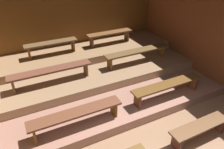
# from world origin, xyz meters

# --- Properties ---
(ground) EXTENTS (6.67, 6.09, 0.08)m
(ground) POSITION_xyz_m (0.00, 2.65, -0.04)
(ground) COLOR #997152
(wall_back) EXTENTS (6.67, 0.06, 2.78)m
(wall_back) POSITION_xyz_m (0.00, 5.32, 1.39)
(wall_back) COLOR brown
(wall_back) RESTS_ON ground
(wall_right) EXTENTS (0.06, 6.09, 2.78)m
(wall_right) POSITION_xyz_m (2.97, 2.65, 1.39)
(wall_right) COLOR brown
(wall_right) RESTS_ON ground
(platform_lower) EXTENTS (5.87, 3.89, 0.23)m
(platform_lower) POSITION_xyz_m (0.00, 3.35, 0.11)
(platform_lower) COLOR #A06E5D
(platform_lower) RESTS_ON ground
(platform_middle) EXTENTS (5.87, 2.62, 0.23)m
(platform_middle) POSITION_xyz_m (0.00, 3.98, 0.34)
(platform_middle) COLOR #9F7A58
(platform_middle) RESTS_ON platform_lower
(platform_upper) EXTENTS (5.87, 1.39, 0.23)m
(platform_upper) POSITION_xyz_m (0.00, 4.60, 0.57)
(platform_upper) COLOR #9A734F
(platform_upper) RESTS_ON platform_middle
(bench_floor_right) EXTENTS (1.44, 0.32, 0.40)m
(bench_floor_right) POSITION_xyz_m (1.05, 0.53, 0.32)
(bench_floor_right) COLOR brown
(bench_floor_right) RESTS_ON ground
(bench_lower_left) EXTENTS (1.99, 0.32, 0.40)m
(bench_lower_left) POSITION_xyz_m (-1.19, 1.80, 0.56)
(bench_lower_left) COLOR brown
(bench_lower_left) RESTS_ON platform_lower
(bench_lower_right) EXTENTS (1.99, 0.32, 0.40)m
(bench_lower_right) POSITION_xyz_m (1.19, 1.80, 0.56)
(bench_lower_right) COLOR brown
(bench_lower_right) RESTS_ON platform_lower
(bench_middle_left) EXTENTS (2.13, 0.32, 0.40)m
(bench_middle_left) POSITION_xyz_m (-1.32, 3.43, 0.79)
(bench_middle_left) COLOR brown
(bench_middle_left) RESTS_ON platform_middle
(bench_middle_right) EXTENTS (2.13, 0.32, 0.40)m
(bench_middle_right) POSITION_xyz_m (1.32, 3.43, 0.79)
(bench_middle_right) COLOR brown
(bench_middle_right) RESTS_ON platform_middle
(bench_upper_left) EXTENTS (1.58, 0.32, 0.40)m
(bench_upper_left) POSITION_xyz_m (-0.99, 4.68, 1.01)
(bench_upper_left) COLOR brown
(bench_upper_left) RESTS_ON platform_upper
(bench_upper_right) EXTENTS (1.58, 0.32, 0.40)m
(bench_upper_right) POSITION_xyz_m (0.99, 4.68, 1.01)
(bench_upper_right) COLOR brown
(bench_upper_right) RESTS_ON platform_upper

